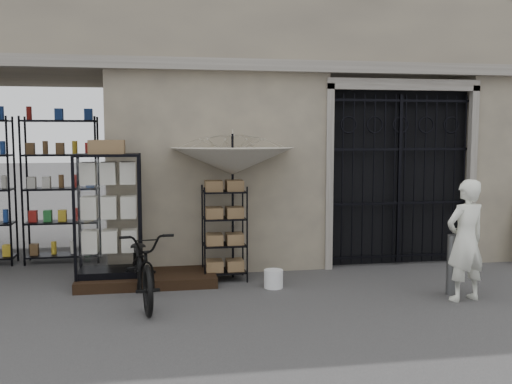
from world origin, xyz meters
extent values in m
plane|color=black|center=(0.00, 0.00, 0.00)|extent=(80.00, 80.00, 0.00)
cube|color=gray|center=(0.00, 4.00, 4.50)|extent=(14.00, 4.00, 9.00)
cube|color=black|center=(-4.50, 2.80, 1.50)|extent=(3.00, 1.70, 3.00)
cube|color=black|center=(-4.55, 3.30, 1.25)|extent=(2.70, 0.50, 2.50)
cube|color=black|center=(1.75, 2.28, 1.50)|extent=(2.50, 0.06, 3.00)
cube|color=black|center=(1.75, 2.12, 1.45)|extent=(0.05, 0.05, 2.80)
cube|color=black|center=(-2.40, 1.55, 0.07)|extent=(2.00, 0.90, 0.15)
cube|color=black|center=(-2.93, 1.55, 0.20)|extent=(1.00, 0.76, 0.10)
cube|color=silver|center=(-2.85, 1.29, 1.03)|extent=(0.80, 0.24, 1.65)
cube|color=silver|center=(-2.93, 1.55, 0.94)|extent=(0.83, 0.58, 1.38)
cube|color=olive|center=(-2.93, 1.55, 1.97)|extent=(0.58, 0.49, 0.20)
cube|color=black|center=(-1.25, 1.61, 0.72)|extent=(0.72, 0.59, 1.43)
cube|color=olive|center=(-1.25, 1.61, 0.67)|extent=(0.61, 0.48, 1.07)
cylinder|color=black|center=(-1.10, 1.73, 1.10)|extent=(0.04, 0.04, 2.20)
imported|color=#B6B1A6|center=(-1.10, 1.73, 1.90)|extent=(1.97, 2.00, 1.48)
cylinder|color=white|center=(-0.61, 1.03, 0.13)|extent=(0.36, 0.36, 0.26)
imported|color=black|center=(-2.43, 0.63, 0.00)|extent=(0.78, 1.06, 1.87)
cylinder|color=slate|center=(1.74, 0.28, 0.42)|extent=(0.19, 0.19, 0.83)
imported|color=white|center=(1.76, 0.00, 0.00)|extent=(0.93, 1.70, 0.39)
camera|label=1|loc=(-2.21, -6.81, 2.19)|focal=40.00mm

